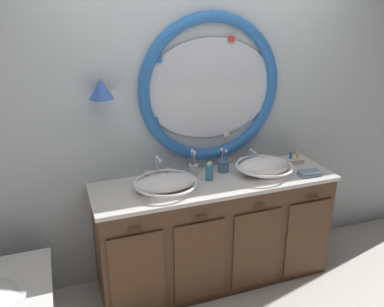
{
  "coord_description": "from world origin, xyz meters",
  "views": [
    {
      "loc": [
        -1.09,
        -2.25,
        2.14
      ],
      "look_at": [
        -0.19,
        0.25,
        1.14
      ],
      "focal_mm": 37.01,
      "sensor_mm": 36.0,
      "label": 1
    }
  ],
  "objects_px": {
    "soap_dispenser": "(209,172)",
    "sink_basin_left": "(166,183)",
    "toothbrush_holder_left": "(194,168)",
    "folded_hand_towel": "(310,173)",
    "sink_basin_right": "(264,166)",
    "toothbrush_holder_right": "(223,165)",
    "toiletry_basket": "(293,160)"
  },
  "relations": [
    {
      "from": "soap_dispenser",
      "to": "toothbrush_holder_left",
      "type": "bearing_deg",
      "value": 123.8
    },
    {
      "from": "toothbrush_holder_left",
      "to": "soap_dispenser",
      "type": "bearing_deg",
      "value": -56.2
    },
    {
      "from": "toothbrush_holder_left",
      "to": "soap_dispenser",
      "type": "relative_size",
      "value": 1.44
    },
    {
      "from": "toothbrush_holder_right",
      "to": "folded_hand_towel",
      "type": "relative_size",
      "value": 1.16
    },
    {
      "from": "sink_basin_right",
      "to": "soap_dispenser",
      "type": "relative_size",
      "value": 2.99
    },
    {
      "from": "sink_basin_right",
      "to": "soap_dispenser",
      "type": "xyz_separation_m",
      "value": [
        -0.45,
        0.04,
        -0.0
      ]
    },
    {
      "from": "toothbrush_holder_right",
      "to": "toiletry_basket",
      "type": "distance_m",
      "value": 0.64
    },
    {
      "from": "sink_basin_left",
      "to": "soap_dispenser",
      "type": "distance_m",
      "value": 0.36
    },
    {
      "from": "sink_basin_left",
      "to": "toiletry_basket",
      "type": "relative_size",
      "value": 3.39
    },
    {
      "from": "toothbrush_holder_right",
      "to": "folded_hand_towel",
      "type": "xyz_separation_m",
      "value": [
        0.61,
        -0.3,
        -0.04
      ]
    },
    {
      "from": "folded_hand_towel",
      "to": "toiletry_basket",
      "type": "height_order",
      "value": "toiletry_basket"
    },
    {
      "from": "sink_basin_left",
      "to": "folded_hand_towel",
      "type": "height_order",
      "value": "sink_basin_left"
    },
    {
      "from": "toothbrush_holder_right",
      "to": "folded_hand_towel",
      "type": "distance_m",
      "value": 0.68
    },
    {
      "from": "soap_dispenser",
      "to": "sink_basin_left",
      "type": "bearing_deg",
      "value": -172.95
    },
    {
      "from": "toothbrush_holder_left",
      "to": "soap_dispenser",
      "type": "xyz_separation_m",
      "value": [
        0.08,
        -0.12,
        0.01
      ]
    },
    {
      "from": "sink_basin_left",
      "to": "sink_basin_right",
      "type": "height_order",
      "value": "sink_basin_right"
    },
    {
      "from": "sink_basin_right",
      "to": "toiletry_basket",
      "type": "bearing_deg",
      "value": 19.69
    },
    {
      "from": "toothbrush_holder_right",
      "to": "toothbrush_holder_left",
      "type": "bearing_deg",
      "value": 176.94
    },
    {
      "from": "soap_dispenser",
      "to": "folded_hand_towel",
      "type": "distance_m",
      "value": 0.79
    },
    {
      "from": "sink_basin_right",
      "to": "toothbrush_holder_left",
      "type": "distance_m",
      "value": 0.55
    },
    {
      "from": "sink_basin_left",
      "to": "sink_basin_right",
      "type": "xyz_separation_m",
      "value": [
        0.8,
        -0.0,
        0.02
      ]
    },
    {
      "from": "folded_hand_towel",
      "to": "sink_basin_left",
      "type": "bearing_deg",
      "value": 172.79
    },
    {
      "from": "sink_basin_left",
      "to": "folded_hand_towel",
      "type": "xyz_separation_m",
      "value": [
        1.13,
        -0.14,
        -0.03
      ]
    },
    {
      "from": "toothbrush_holder_right",
      "to": "soap_dispenser",
      "type": "xyz_separation_m",
      "value": [
        -0.17,
        -0.11,
        0.01
      ]
    },
    {
      "from": "sink_basin_left",
      "to": "folded_hand_towel",
      "type": "relative_size",
      "value": 2.63
    },
    {
      "from": "soap_dispenser",
      "to": "toiletry_basket",
      "type": "xyz_separation_m",
      "value": [
        0.8,
        0.08,
        -0.04
      ]
    },
    {
      "from": "toothbrush_holder_left",
      "to": "toothbrush_holder_right",
      "type": "height_order",
      "value": "toothbrush_holder_left"
    },
    {
      "from": "toothbrush_holder_left",
      "to": "folded_hand_towel",
      "type": "bearing_deg",
      "value": -20.0
    },
    {
      "from": "sink_basin_right",
      "to": "toiletry_basket",
      "type": "distance_m",
      "value": 0.38
    },
    {
      "from": "toothbrush_holder_right",
      "to": "soap_dispenser",
      "type": "height_order",
      "value": "toothbrush_holder_right"
    },
    {
      "from": "folded_hand_towel",
      "to": "toiletry_basket",
      "type": "distance_m",
      "value": 0.27
    },
    {
      "from": "toothbrush_holder_right",
      "to": "toiletry_basket",
      "type": "relative_size",
      "value": 1.49
    }
  ]
}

